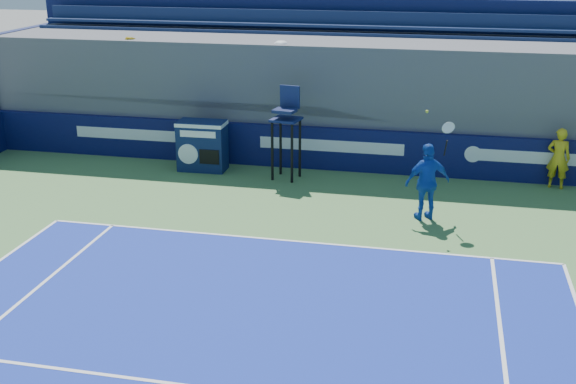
% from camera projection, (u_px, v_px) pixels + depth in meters
% --- Properties ---
extents(ball_person, '(0.64, 0.48, 1.58)m').
position_uv_depth(ball_person, '(558.00, 158.00, 18.39)').
color(ball_person, gold).
rests_on(ball_person, apron).
extents(back_hoarding, '(20.40, 0.21, 1.20)m').
position_uv_depth(back_hoarding, '(331.00, 149.00, 19.93)').
color(back_hoarding, '#0B0F42').
rests_on(back_hoarding, ground).
extents(match_clock, '(1.33, 0.75, 1.40)m').
position_uv_depth(match_clock, '(202.00, 144.00, 19.87)').
color(match_clock, '#0E1C46').
rests_on(match_clock, ground).
extents(umpire_chair, '(0.81, 0.81, 2.48)m').
position_uv_depth(umpire_chair, '(287.00, 123.00, 18.91)').
color(umpire_chair, black).
rests_on(umpire_chair, ground).
extents(tennis_player, '(1.13, 0.84, 2.57)m').
position_uv_depth(tennis_player, '(427.00, 182.00, 16.26)').
color(tennis_player, '#1548B1').
rests_on(tennis_player, apron).
extents(stadium_seating, '(21.00, 4.05, 4.40)m').
position_uv_depth(stadium_seating, '(342.00, 91.00, 21.42)').
color(stadium_seating, '#58595E').
rests_on(stadium_seating, ground).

